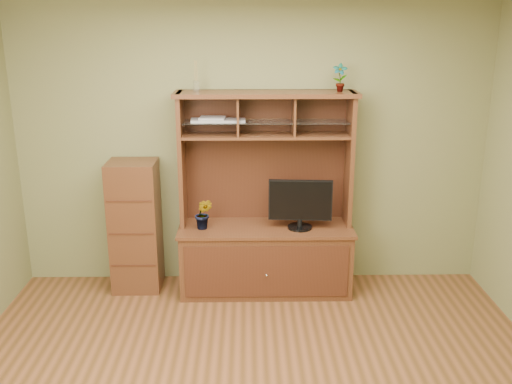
{
  "coord_description": "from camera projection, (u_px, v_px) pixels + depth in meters",
  "views": [
    {
      "loc": [
        -0.05,
        -3.35,
        2.52
      ],
      "look_at": [
        0.02,
        1.2,
        1.14
      ],
      "focal_mm": 40.0,
      "sensor_mm": 36.0,
      "label": 1
    }
  ],
  "objects": [
    {
      "name": "room",
      "position": [
        255.0,
        216.0,
        3.55
      ],
      "size": [
        4.54,
        4.04,
        2.74
      ],
      "color": "#543418",
      "rests_on": "ground"
    },
    {
      "name": "media_hutch",
      "position": [
        266.0,
        238.0,
        5.44
      ],
      "size": [
        1.66,
        0.61,
        1.9
      ],
      "color": "#472814",
      "rests_on": "room"
    },
    {
      "name": "monitor",
      "position": [
        300.0,
        203.0,
        5.26
      ],
      "size": [
        0.59,
        0.23,
        0.47
      ],
      "rotation": [
        0.0,
        0.0,
        -0.07
      ],
      "color": "black",
      "rests_on": "media_hutch"
    },
    {
      "name": "orchid_plant",
      "position": [
        204.0,
        214.0,
        5.27
      ],
      "size": [
        0.19,
        0.16,
        0.29
      ],
      "primitive_type": "imported",
      "rotation": [
        0.0,
        0.0,
        -0.21
      ],
      "color": "#255D20",
      "rests_on": "media_hutch"
    },
    {
      "name": "top_plant",
      "position": [
        340.0,
        77.0,
        5.09
      ],
      "size": [
        0.15,
        0.11,
        0.25
      ],
      "primitive_type": "imported",
      "rotation": [
        0.0,
        0.0,
        -0.19
      ],
      "color": "#2F6B25",
      "rests_on": "media_hutch"
    },
    {
      "name": "reed_diffuser",
      "position": [
        196.0,
        80.0,
        5.07
      ],
      "size": [
        0.06,
        0.06,
        0.28
      ],
      "color": "silver",
      "rests_on": "media_hutch"
    },
    {
      "name": "magazines",
      "position": [
        216.0,
        120.0,
        5.18
      ],
      "size": [
        0.5,
        0.2,
        0.04
      ],
      "color": "#ABABAF",
      "rests_on": "media_hutch"
    },
    {
      "name": "side_cabinet",
      "position": [
        135.0,
        226.0,
        5.44
      ],
      "size": [
        0.45,
        0.41,
        1.26
      ],
      "color": "#472814",
      "rests_on": "room"
    }
  ]
}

